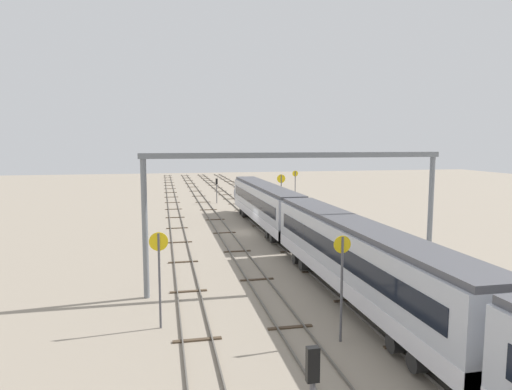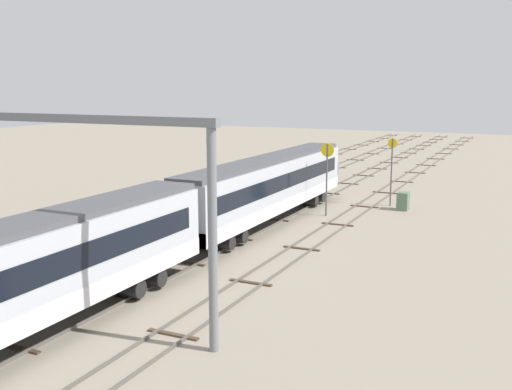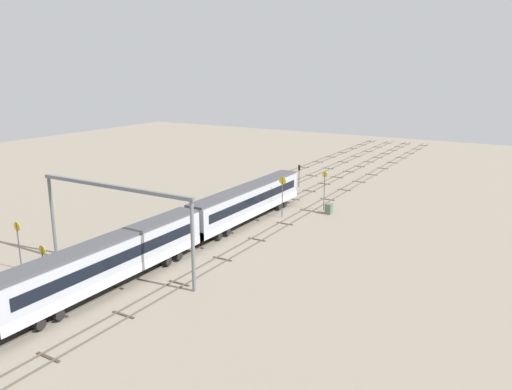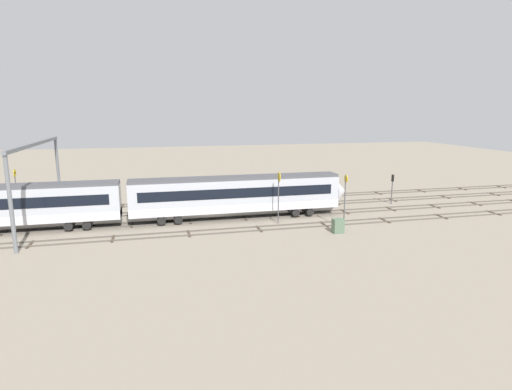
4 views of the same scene
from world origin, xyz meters
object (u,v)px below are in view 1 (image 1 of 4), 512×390
Objects in this scene: relay_cabinet at (307,208)px; speed_sign_distant_end at (342,275)px; speed_sign_near_foreground at (281,190)px; overhead_gantry at (298,186)px; train at (499,347)px; signal_light_trackside_approach at (217,187)px; speed_sign_far_trackside at (159,265)px; speed_sign_mid_trackside at (295,186)px.

speed_sign_distant_end is at bearing 164.08° from relay_cabinet.
overhead_gantry is at bearing 167.33° from speed_sign_near_foreground.
train is at bearing -157.16° from speed_sign_distant_end.
speed_sign_far_trackside is at bearing 169.70° from signal_light_trackside_approach.
speed_sign_far_trackside is at bearing 47.99° from train.
relay_cabinet is at bearing -29.15° from speed_sign_far_trackside.
overhead_gantry is 10.75m from speed_sign_far_trackside.
speed_sign_mid_trackside reaches higher than signal_light_trackside_approach.
speed_sign_far_trackside is at bearing 118.85° from overhead_gantry.
speed_sign_far_trackside is 48.71m from signal_light_trackside_approach.
speed_sign_mid_trackside is at bearing -140.09° from signal_light_trackside_approach.
speed_sign_distant_end is (6.95, 2.93, 0.69)m from train.
speed_sign_mid_trackside is at bearing 46.14° from relay_cabinet.
relay_cabinet is at bearing -45.71° from speed_sign_near_foreground.
train reaches higher than signal_light_trackside_approach.
relay_cabinet is (-1.29, -1.35, -2.86)m from speed_sign_mid_trackside.
train is 67.74× the size of relay_cabinet.
train is 17.29× the size of speed_sign_mid_trackside.
relay_cabinet is at bearing -10.07° from train.
speed_sign_mid_trackside reaches higher than relay_cabinet.
overhead_gantry is at bearing -61.15° from speed_sign_far_trackside.
overhead_gantry reaches higher than speed_sign_distant_end.
speed_sign_far_trackside is at bearing 154.25° from speed_sign_near_foreground.
speed_sign_far_trackside is 9.27m from speed_sign_distant_end.
speed_sign_distant_end reaches higher than relay_cabinet.
overhead_gantry is 5.10× the size of signal_light_trackside_approach.
speed_sign_near_foreground is 33.64m from speed_sign_far_trackside.
speed_sign_far_trackside reaches higher than train.
train is 46.32m from relay_cabinet.
overhead_gantry reaches higher than speed_sign_near_foreground.
overhead_gantry is at bearing 9.73° from train.
speed_sign_far_trackside is (-30.30, 14.62, -0.46)m from speed_sign_near_foreground.
speed_sign_far_trackside is 1.29× the size of signal_light_trackside_approach.
speed_sign_near_foreground is (40.69, -3.08, 1.16)m from train.
train is at bearing 175.67° from speed_sign_near_foreground.
speed_sign_mid_trackside is 1.10× the size of speed_sign_distant_end.
overhead_gantry is 13.64× the size of relay_cabinet.
speed_sign_mid_trackside is at bearing -8.19° from train.
speed_sign_mid_trackside is 3.41m from relay_cabinet.
speed_sign_distant_end is at bearing 166.39° from speed_sign_mid_trackside.
relay_cabinet is at bearing -15.92° from speed_sign_distant_end.
speed_sign_far_trackside is at bearing 68.21° from speed_sign_distant_end.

